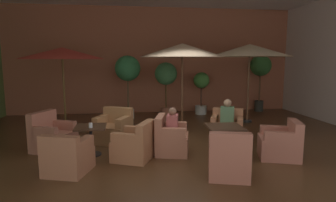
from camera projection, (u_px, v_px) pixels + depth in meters
The scene contains 22 objects.
ground_plane at pixel (171, 147), 6.87m from camera, with size 11.34×9.58×0.02m, color #4F321C.
wall_back_brick at pixel (153, 61), 11.23m from camera, with size 11.34×0.08×4.11m, color #A75F42.
cafe_table_front_left at pixel (91, 134), 6.20m from camera, with size 0.67×0.67×0.65m.
armchair_front_left_north at pixel (68, 157), 5.22m from camera, with size 0.91×0.95×0.78m.
armchair_front_left_east at pixel (135, 145), 5.96m from camera, with size 0.98×0.99×0.81m.
armchair_front_left_south at pixel (114, 130), 7.20m from camera, with size 1.04×1.03×0.86m.
armchair_front_left_west at pixel (52, 137), 6.54m from camera, with size 1.05×1.05×0.90m.
cafe_table_front_right at pixel (224, 132), 6.20m from camera, with size 0.78×0.78×0.65m.
armchair_front_right_north at pixel (281, 144), 6.03m from camera, with size 0.97×0.92×0.82m.
armchair_front_right_east at pixel (227, 129), 7.36m from camera, with size 1.01×0.98×0.81m.
armchair_front_right_south at pixel (171, 139), 6.34m from camera, with size 0.86×0.91×0.85m.
armchair_front_right_west at pixel (228, 159), 5.06m from camera, with size 0.88×0.94×0.87m.
patio_umbrella_tall_red at pixel (182, 51), 8.63m from camera, with size 2.59×2.59×2.58m.
patio_umbrella_center_beige at pixel (250, 51), 9.29m from camera, with size 2.69×2.69×2.60m.
patio_umbrella_near_wall at pixel (62, 54), 8.71m from camera, with size 2.60×2.60×2.47m.
potted_tree_left_corner at pixel (128, 72), 9.96m from camera, with size 0.90×0.90×2.24m.
potted_tree_mid_left at pixel (166, 77), 10.40m from camera, with size 0.82×0.82×2.00m.
potted_tree_mid_right at pixel (201, 87), 10.88m from camera, with size 0.61×0.61×1.62m.
potted_tree_right_corner at pixel (260, 69), 11.42m from camera, with size 0.84×0.84×2.29m.
patron_blue_shirt at pixel (172, 123), 6.29m from camera, with size 0.31×0.38×0.62m.
patron_by_window at pixel (227, 113), 7.27m from camera, with size 0.40×0.32×0.64m.
iced_drink_cup at pixel (91, 125), 6.03m from camera, with size 0.08×0.08×0.11m, color white.
Camera 1 is at (-0.99, -6.56, 2.08)m, focal length 30.31 mm.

